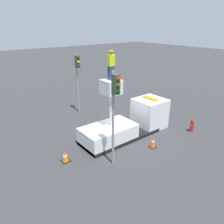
{
  "coord_description": "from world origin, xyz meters",
  "views": [
    {
      "loc": [
        -8.84,
        -10.3,
        7.5
      ],
      "look_at": [
        -1.57,
        -1.04,
        2.67
      ],
      "focal_mm": 35.0,
      "sensor_mm": 36.0,
      "label": 1
    }
  ],
  "objects_px": {
    "bucket_truck": "(129,123)",
    "traffic_cone_rear": "(65,157)",
    "traffic_cone_curbside": "(153,142)",
    "traffic_light_pole": "(115,102)",
    "fire_hydrant": "(192,126)",
    "traffic_light_across": "(78,72)",
    "worker": "(111,65)"
  },
  "relations": [
    {
      "from": "traffic_light_across",
      "to": "traffic_cone_rear",
      "type": "bearing_deg",
      "value": -126.77
    },
    {
      "from": "bucket_truck",
      "to": "traffic_cone_rear",
      "type": "xyz_separation_m",
      "value": [
        -5.15,
        -0.2,
        -0.6
      ]
    },
    {
      "from": "traffic_cone_curbside",
      "to": "traffic_cone_rear",
      "type": "bearing_deg",
      "value": 157.82
    },
    {
      "from": "bucket_truck",
      "to": "worker",
      "type": "bearing_deg",
      "value": 180.0
    },
    {
      "from": "worker",
      "to": "traffic_cone_rear",
      "type": "bearing_deg",
      "value": -176.81
    },
    {
      "from": "traffic_cone_curbside",
      "to": "bucket_truck",
      "type": "bearing_deg",
      "value": 90.03
    },
    {
      "from": "traffic_light_across",
      "to": "traffic_cone_rear",
      "type": "relative_size",
      "value": 7.94
    },
    {
      "from": "bucket_truck",
      "to": "fire_hydrant",
      "type": "bearing_deg",
      "value": -32.78
    },
    {
      "from": "worker",
      "to": "traffic_light_across",
      "type": "xyz_separation_m",
      "value": [
        0.96,
        5.82,
        -1.48
      ]
    },
    {
      "from": "bucket_truck",
      "to": "traffic_light_across",
      "type": "xyz_separation_m",
      "value": [
        -0.65,
        5.82,
        2.76
      ]
    },
    {
      "from": "traffic_cone_rear",
      "to": "worker",
      "type": "bearing_deg",
      "value": 3.19
    },
    {
      "from": "bucket_truck",
      "to": "traffic_light_pole",
      "type": "height_order",
      "value": "traffic_light_pole"
    },
    {
      "from": "bucket_truck",
      "to": "worker",
      "type": "relative_size",
      "value": 3.92
    },
    {
      "from": "worker",
      "to": "fire_hydrant",
      "type": "bearing_deg",
      "value": -24.57
    },
    {
      "from": "fire_hydrant",
      "to": "traffic_cone_rear",
      "type": "xyz_separation_m",
      "value": [
        -9.11,
        2.35,
        -0.16
      ]
    },
    {
      "from": "traffic_cone_curbside",
      "to": "worker",
      "type": "bearing_deg",
      "value": 125.16
    },
    {
      "from": "traffic_light_across",
      "to": "traffic_light_pole",
      "type": "bearing_deg",
      "value": -106.95
    },
    {
      "from": "worker",
      "to": "traffic_light_across",
      "type": "bearing_deg",
      "value": 80.6
    },
    {
      "from": "bucket_truck",
      "to": "traffic_light_across",
      "type": "bearing_deg",
      "value": 96.4
    },
    {
      "from": "worker",
      "to": "traffic_cone_rear",
      "type": "relative_size",
      "value": 2.67
    },
    {
      "from": "traffic_cone_rear",
      "to": "traffic_cone_curbside",
      "type": "distance_m",
      "value": 5.57
    },
    {
      "from": "traffic_light_across",
      "to": "traffic_cone_curbside",
      "type": "distance_m",
      "value": 8.79
    },
    {
      "from": "bucket_truck",
      "to": "traffic_cone_curbside",
      "type": "distance_m",
      "value": 2.36
    },
    {
      "from": "bucket_truck",
      "to": "fire_hydrant",
      "type": "distance_m",
      "value": 4.73
    },
    {
      "from": "traffic_light_pole",
      "to": "traffic_cone_curbside",
      "type": "distance_m",
      "value": 4.62
    },
    {
      "from": "traffic_light_pole",
      "to": "traffic_light_across",
      "type": "distance_m",
      "value": 8.41
    },
    {
      "from": "traffic_light_pole",
      "to": "traffic_cone_curbside",
      "type": "bearing_deg",
      "value": -1.45
    },
    {
      "from": "worker",
      "to": "fire_hydrant",
      "type": "distance_m",
      "value": 7.71
    },
    {
      "from": "traffic_light_across",
      "to": "fire_hydrant",
      "type": "bearing_deg",
      "value": -61.16
    },
    {
      "from": "traffic_light_across",
      "to": "fire_hydrant",
      "type": "xyz_separation_m",
      "value": [
        4.61,
        -8.37,
        -3.2
      ]
    },
    {
      "from": "traffic_cone_rear",
      "to": "traffic_light_pole",
      "type": "bearing_deg",
      "value": -44.64
    },
    {
      "from": "traffic_light_across",
      "to": "worker",
      "type": "bearing_deg",
      "value": -99.4
    }
  ]
}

